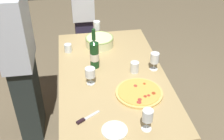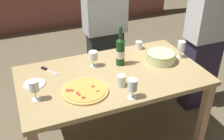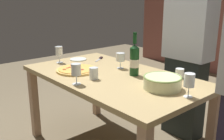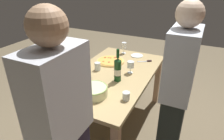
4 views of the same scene
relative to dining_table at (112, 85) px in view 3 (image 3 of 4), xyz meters
name	(u,v)px [view 3 (image 3 of 4)]	position (x,y,z in m)	size (l,w,h in m)	color
dining_table	(112,85)	(0.00, 0.00, 0.00)	(1.60, 0.90, 0.75)	tan
pizza	(77,70)	(-0.29, -0.17, 0.10)	(0.37, 0.37, 0.03)	#E4B864
serving_bowl	(162,82)	(0.50, 0.04, 0.14)	(0.28, 0.28, 0.09)	beige
wine_bottle	(134,60)	(0.13, 0.13, 0.23)	(0.08, 0.08, 0.37)	#143D1A
wine_glass_near_pizza	(120,57)	(-0.10, 0.19, 0.20)	(0.08, 0.08, 0.15)	white
wine_glass_by_bottle	(189,81)	(0.72, 0.04, 0.20)	(0.07, 0.07, 0.16)	white
wine_glass_far_left	(76,71)	(0.01, -0.37, 0.20)	(0.08, 0.08, 0.16)	white
wine_glass_far_right	(59,51)	(-0.66, -0.13, 0.21)	(0.07, 0.07, 0.17)	white
cup_amber	(180,73)	(0.44, 0.36, 0.13)	(0.07, 0.07, 0.08)	white
cup_ceramic	(94,73)	(0.00, -0.20, 0.14)	(0.07, 0.07, 0.10)	white
side_plate	(78,59)	(-0.65, 0.09, 0.10)	(0.17, 0.17, 0.01)	white
pizza_knife	(100,59)	(-0.51, 0.27, 0.10)	(0.12, 0.17, 0.02)	silver
person_host	(187,57)	(0.23, 0.77, 0.17)	(0.45, 0.24, 1.65)	#222A28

